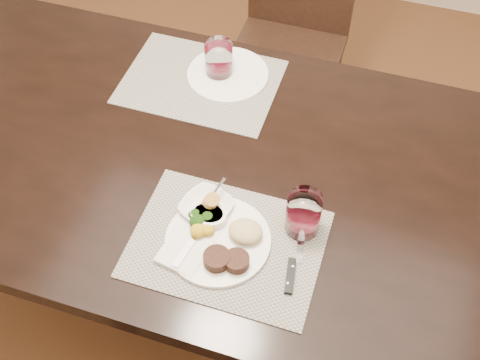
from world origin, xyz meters
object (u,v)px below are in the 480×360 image
(cracker_bowl, at_px, (207,207))
(steak_knife, at_px, (293,267))
(wine_glass_near, at_px, (303,215))
(far_plate, at_px, (228,74))
(chair_far, at_px, (293,29))
(dinner_plate, at_px, (222,241))

(cracker_bowl, bearing_deg, steak_knife, -20.32)
(wine_glass_near, relative_size, far_plate, 0.47)
(cracker_bowl, xyz_separation_m, far_plate, (-0.11, 0.49, -0.01))
(chair_far, relative_size, wine_glass_near, 7.68)
(cracker_bowl, relative_size, far_plate, 0.63)
(cracker_bowl, height_order, wine_glass_near, wine_glass_near)
(dinner_plate, xyz_separation_m, far_plate, (-0.18, 0.57, -0.01))
(cracker_bowl, distance_m, far_plate, 0.51)
(wine_glass_near, xyz_separation_m, far_plate, (-0.35, 0.47, -0.05))
(chair_far, distance_m, far_plate, 0.66)
(chair_far, distance_m, steak_knife, 1.25)
(cracker_bowl, bearing_deg, dinner_plate, -49.30)
(dinner_plate, xyz_separation_m, steak_knife, (0.18, -0.01, -0.01))
(cracker_bowl, distance_m, wine_glass_near, 0.24)
(steak_knife, bearing_deg, dinner_plate, 167.57)
(chair_far, height_order, wine_glass_near, chair_far)
(chair_far, height_order, far_plate, chair_far)
(chair_far, relative_size, dinner_plate, 3.49)
(cracker_bowl, xyz_separation_m, wine_glass_near, (0.24, 0.03, 0.04))
(steak_knife, bearing_deg, wine_glass_near, 85.66)
(chair_far, xyz_separation_m, dinner_plate, (0.12, -1.17, 0.27))
(steak_knife, height_order, far_plate, same)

